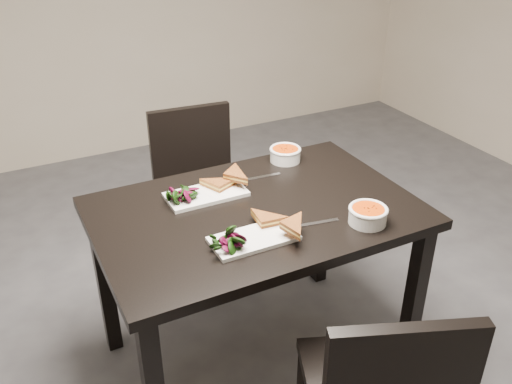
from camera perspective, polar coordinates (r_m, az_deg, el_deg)
ground at (r=2.51m, az=2.26°, el=-17.20°), size 5.00×5.00×0.00m
table at (r=2.13m, az=0.00°, el=-3.98°), size 1.20×0.80×0.75m
chair_far at (r=2.85m, az=-5.95°, el=1.03°), size 0.45×0.45×0.85m
plate_near at (r=1.89m, az=-0.24°, el=-4.84°), size 0.30×0.15×0.01m
sandwich_near at (r=1.91m, az=1.30°, el=-3.33°), size 0.16×0.13×0.05m
salad_near at (r=1.84m, az=-3.03°, el=-4.89°), size 0.09×0.08×0.04m
soup_bowl_near at (r=2.01m, az=11.47°, el=-2.26°), size 0.14×0.14×0.06m
cutlery_near at (r=1.99m, az=6.13°, el=-3.23°), size 0.18×0.05×0.00m
plate_far at (r=2.16m, az=-5.17°, el=-0.24°), size 0.31×0.16×0.02m
sandwich_far at (r=2.16m, az=-3.46°, el=0.73°), size 0.19×0.17×0.05m
salad_far at (r=2.12m, az=-7.70°, el=-0.15°), size 0.10×0.09×0.04m
soup_bowl_far at (r=2.43m, az=3.04°, el=3.99°), size 0.14×0.14×0.06m
cutlery_far at (r=2.29m, az=0.42°, el=1.53°), size 0.18×0.03×0.00m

